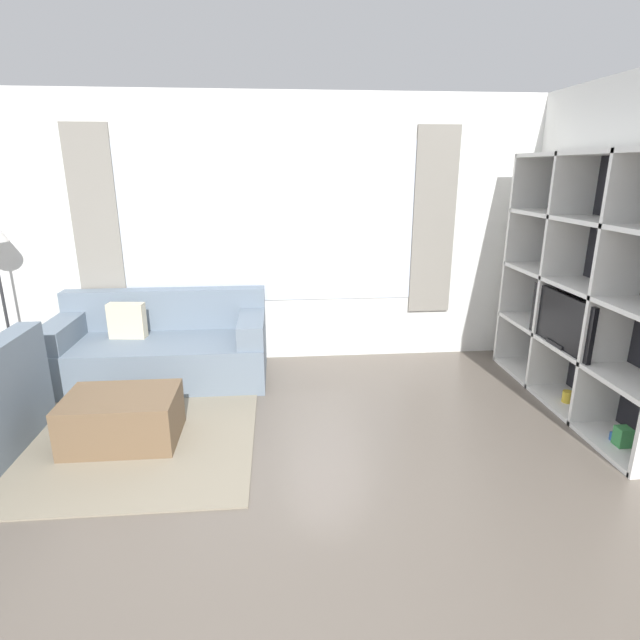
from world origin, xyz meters
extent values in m
plane|color=#665B51|center=(0.00, 0.00, 0.00)|extent=(16.00, 16.00, 0.00)
cube|color=white|center=(0.00, 3.21, 1.35)|extent=(6.75, 0.07, 2.70)
cube|color=silver|center=(0.00, 3.17, 1.45)|extent=(3.05, 0.01, 1.60)
cube|color=gray|center=(-1.70, 3.15, 1.45)|extent=(0.44, 0.03, 1.90)
cube|color=gray|center=(1.70, 3.15, 1.45)|extent=(0.44, 0.03, 1.90)
cube|color=white|center=(2.81, 1.59, 1.35)|extent=(0.07, 4.37, 2.70)
cube|color=gray|center=(-1.47, 1.73, 0.01)|extent=(2.64, 2.20, 0.01)
cube|color=#232328|center=(2.76, 1.80, 1.06)|extent=(0.02, 2.15, 2.12)
cube|color=white|center=(2.57, 1.44, 1.06)|extent=(0.40, 0.04, 2.12)
cube|color=white|center=(2.57, 2.16, 1.06)|extent=(0.40, 0.04, 2.12)
cube|color=white|center=(2.57, 2.88, 1.06)|extent=(0.40, 0.04, 2.12)
cube|color=white|center=(2.57, 1.80, 0.02)|extent=(0.40, 2.15, 0.04)
cube|color=white|center=(2.57, 1.80, 0.53)|extent=(0.40, 2.15, 0.04)
cube|color=white|center=(2.57, 1.80, 1.06)|extent=(0.40, 2.15, 0.04)
cube|color=white|center=(2.57, 1.80, 1.59)|extent=(0.40, 2.15, 0.04)
cube|color=white|center=(2.57, 1.80, 2.10)|extent=(0.40, 2.15, 0.04)
cube|color=black|center=(2.41, 1.82, 0.77)|extent=(0.04, 0.89, 0.45)
cube|color=black|center=(2.43, 1.82, 0.56)|extent=(0.10, 0.24, 0.03)
cube|color=#2856A8|center=(2.55, 1.12, 0.07)|extent=(0.07, 0.07, 0.07)
cylinder|color=gold|center=(2.55, 1.78, 0.09)|extent=(0.09, 0.09, 0.10)
cube|color=#388947|center=(2.55, 1.07, 0.11)|extent=(0.10, 0.10, 0.14)
cube|color=slate|center=(-1.07, 2.66, 0.21)|extent=(2.00, 0.91, 0.42)
cube|color=slate|center=(-1.07, 3.02, 0.62)|extent=(2.00, 0.18, 0.41)
cube|color=slate|center=(-1.95, 2.66, 0.53)|extent=(0.24, 0.85, 0.21)
cube|color=slate|center=(-0.19, 2.66, 0.53)|extent=(0.24, 0.85, 0.21)
cube|color=beige|center=(-1.38, 2.74, 0.59)|extent=(0.35, 0.15, 0.34)
cube|color=brown|center=(-1.11, 1.50, 0.19)|extent=(0.81, 0.57, 0.38)
cylinder|color=black|center=(-2.55, 2.89, 0.01)|extent=(0.26, 0.26, 0.02)
cylinder|color=#2D2D30|center=(-2.55, 2.89, 0.68)|extent=(0.03, 0.03, 1.31)
camera|label=1|loc=(0.07, -1.96, 1.98)|focal=28.00mm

